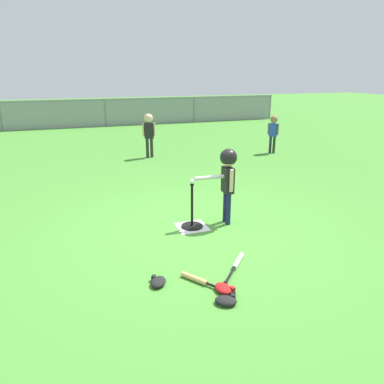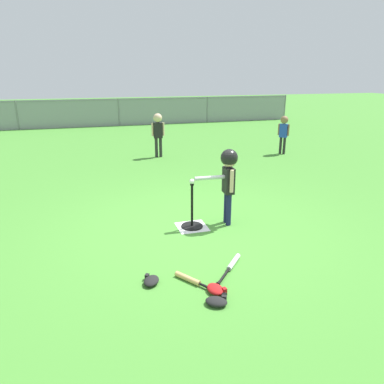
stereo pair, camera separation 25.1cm
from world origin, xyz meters
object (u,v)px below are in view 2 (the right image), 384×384
object	(u,v)px
baseball_on_tee	(192,181)
glove_tossed_aside	(151,281)
glove_near_bats	(217,301)
batter_child	(228,172)
fielder_deep_center	(158,129)
batting_tee	(192,220)
fielder_deep_right	(284,130)
glove_by_plate	(216,289)
spare_bat_silver	(232,265)
spare_bat_wood	(193,281)

from	to	relation	value
baseball_on_tee	glove_tossed_aside	world-z (taller)	baseball_on_tee
glove_near_bats	batter_child	bearing A→B (deg)	65.52
fielder_deep_center	glove_tossed_aside	xyz separation A→B (m)	(-1.32, -6.08, -0.72)
baseball_on_tee	batter_child	size ratio (longest dim) A/B	0.06
batting_tee	fielder_deep_right	world-z (taller)	fielder_deep_right
glove_by_plate	glove_near_bats	size ratio (longest dim) A/B	0.89
glove_tossed_aside	fielder_deep_center	bearing A→B (deg)	77.76
batter_child	glove_tossed_aside	xyz separation A→B (m)	(-1.40, -1.30, -0.79)
batter_child	glove_by_plate	bearing A→B (deg)	-115.29
baseball_on_tee	glove_by_plate	xyz separation A→B (m)	(-0.24, -1.68, -0.67)
glove_by_plate	glove_tossed_aside	bearing A→B (deg)	150.28
glove_by_plate	spare_bat_silver	bearing A→B (deg)	50.11
fielder_deep_center	glove_by_plate	bearing A→B (deg)	-96.20
glove_by_plate	fielder_deep_right	bearing A→B (deg)	54.71
spare_bat_silver	glove_tossed_aside	bearing A→B (deg)	-175.73
glove_by_plate	glove_near_bats	distance (m)	0.21
glove_tossed_aside	baseball_on_tee	bearing A→B (deg)	57.08
glove_by_plate	glove_tossed_aside	xyz separation A→B (m)	(-0.62, 0.35, 0.00)
fielder_deep_right	batting_tee	bearing A→B (deg)	-133.15
batting_tee	glove_tossed_aside	size ratio (longest dim) A/B	2.49
fielder_deep_center	baseball_on_tee	bearing A→B (deg)	-95.53
spare_bat_wood	glove_tossed_aside	size ratio (longest dim) A/B	2.16
fielder_deep_center	spare_bat_wood	world-z (taller)	fielder_deep_center
batting_tee	fielder_deep_right	xyz separation A→B (m)	(3.88, 4.14, 0.58)
fielder_deep_center	glove_near_bats	world-z (taller)	fielder_deep_center
batter_child	fielder_deep_right	bearing A→B (deg)	51.30
batting_tee	glove_by_plate	world-z (taller)	batting_tee
spare_bat_wood	baseball_on_tee	bearing A→B (deg)	73.74
baseball_on_tee	fielder_deep_right	bearing A→B (deg)	46.85
baseball_on_tee	spare_bat_wood	size ratio (longest dim) A/B	0.13
spare_bat_wood	glove_by_plate	world-z (taller)	glove_by_plate
batter_child	glove_by_plate	xyz separation A→B (m)	(-0.78, -1.65, -0.79)
fielder_deep_right	glove_by_plate	bearing A→B (deg)	-125.29
fielder_deep_right	glove_tossed_aside	bearing A→B (deg)	-130.93
batting_tee	spare_bat_silver	size ratio (longest dim) A/B	1.19
batter_child	fielder_deep_center	size ratio (longest dim) A/B	0.99
batting_tee	fielder_deep_center	bearing A→B (deg)	84.47
fielder_deep_center	spare_bat_wood	xyz separation A→B (m)	(-0.88, -6.20, -0.72)
fielder_deep_right	spare_bat_wood	xyz separation A→B (m)	(-4.31, -5.59, -0.65)
spare_bat_silver	spare_bat_wood	distance (m)	0.57
batting_tee	fielder_deep_center	world-z (taller)	fielder_deep_center
glove_tossed_aside	batter_child	bearing A→B (deg)	42.83
fielder_deep_center	glove_near_bats	distance (m)	6.72
fielder_deep_center	glove_near_bats	bearing A→B (deg)	-96.56
spare_bat_wood	glove_near_bats	xyz separation A→B (m)	(0.12, -0.44, 0.01)
batting_tee	baseball_on_tee	distance (m)	0.60
batter_child	fielder_deep_center	xyz separation A→B (m)	(-0.08, 4.78, -0.07)
fielder_deep_center	fielder_deep_right	world-z (taller)	fielder_deep_center
batting_tee	spare_bat_wood	bearing A→B (deg)	-106.26
glove_near_bats	spare_bat_silver	bearing A→B (deg)	56.26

